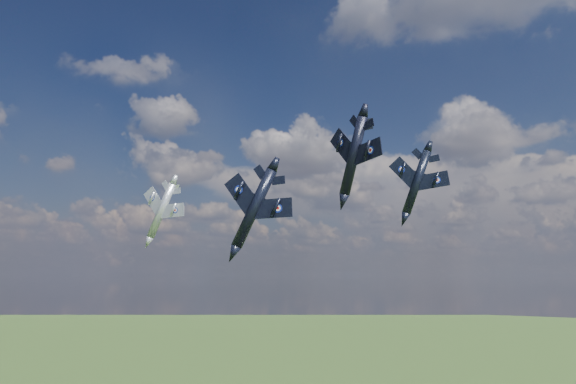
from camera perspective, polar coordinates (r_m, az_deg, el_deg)
The scene contains 4 objects.
jet_lead_navy at distance 77.17m, azimuth -3.45°, elevation -1.63°, with size 11.40×15.89×3.29m, color black, non-canonical shape.
jet_right_navy at distance 64.04m, azimuth 6.68°, elevation 3.69°, with size 8.91×12.43×2.57m, color black, non-canonical shape.
jet_high_navy at distance 99.00m, azimuth 12.95°, elevation 0.99°, with size 11.22×15.64×3.24m, color black, non-canonical shape.
jet_left_silver at distance 113.35m, azimuth -12.74°, elevation -1.84°, with size 11.34×15.81×3.27m, color #B3B7BE, non-canonical shape.
Camera 1 is at (49.00, -59.21, 69.85)m, focal length 35.00 mm.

